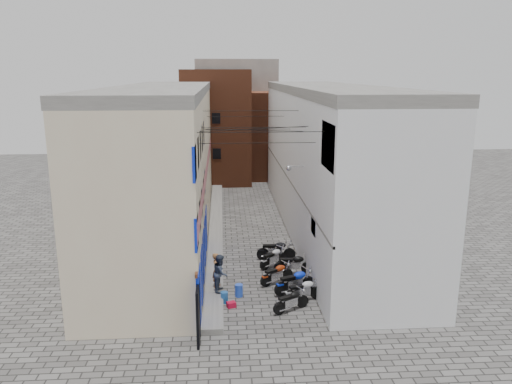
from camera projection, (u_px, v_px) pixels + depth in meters
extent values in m
plane|color=#514E4C|center=(265.00, 334.00, 19.11)|extent=(90.00, 90.00, 0.00)
cube|color=slate|center=(215.00, 229.00, 31.56)|extent=(0.90, 26.00, 0.25)
cube|color=beige|center=(166.00, 165.00, 30.40)|extent=(5.00, 26.00, 8.50)
cube|color=#CD737C|center=(206.00, 169.00, 30.62)|extent=(0.10, 26.00, 0.80)
cube|color=#0C25C1|center=(203.00, 257.00, 23.40)|extent=(0.12, 10.20, 2.40)
cube|color=#0C25C1|center=(200.00, 174.00, 22.46)|extent=(0.10, 10.20, 4.00)
cube|color=slate|center=(162.00, 90.00, 29.35)|extent=(5.10, 26.00, 0.50)
cube|color=black|center=(198.00, 314.00, 18.30)|extent=(0.10, 1.20, 2.20)
cube|color=white|center=(327.00, 163.00, 31.07)|extent=(5.00, 26.00, 8.50)
cube|color=#0C25C1|center=(329.00, 146.00, 19.10)|extent=(0.10, 2.40, 1.80)
cube|color=white|center=(314.00, 226.00, 22.46)|extent=(0.08, 1.00, 0.70)
cylinder|color=#B2B2B7|center=(297.00, 166.00, 24.83)|extent=(0.80, 0.06, 0.06)
sphere|color=#B2B2B7|center=(289.00, 168.00, 24.83)|extent=(0.28, 0.28, 0.28)
cube|color=slate|center=(330.00, 89.00, 30.01)|extent=(5.10, 26.00, 0.50)
cube|color=slate|center=(288.00, 177.00, 31.10)|extent=(0.10, 26.00, 0.12)
cube|color=brown|center=(217.00, 126.00, 44.97)|extent=(6.00, 6.00, 10.00)
cube|color=brown|center=(270.00, 134.00, 47.48)|extent=(5.00, 6.00, 8.00)
cube|color=slate|center=(237.00, 115.00, 50.81)|extent=(8.00, 5.00, 11.00)
cube|color=black|center=(240.00, 174.00, 43.28)|extent=(2.00, 0.30, 2.40)
cylinder|color=black|center=(262.00, 132.00, 19.30)|extent=(5.20, 0.02, 0.02)
cylinder|color=black|center=(258.00, 143.00, 21.41)|extent=(5.20, 0.02, 0.02)
cylinder|color=black|center=(254.00, 127.00, 23.74)|extent=(5.20, 0.02, 0.02)
cylinder|color=black|center=(251.00, 111.00, 26.02)|extent=(5.20, 0.02, 0.02)
cylinder|color=black|center=(248.00, 129.00, 29.24)|extent=(5.20, 0.02, 0.02)
cylinder|color=black|center=(246.00, 116.00, 32.03)|extent=(5.20, 0.02, 0.02)
cylinder|color=black|center=(256.00, 129.00, 22.26)|extent=(5.65, 2.07, 0.02)
cylinder|color=black|center=(252.00, 130.00, 25.26)|extent=(5.80, 1.58, 0.02)
imported|color=#9F6739|center=(217.00, 270.00, 22.56)|extent=(0.55, 0.68, 1.59)
imported|color=#364051|center=(221.00, 273.00, 22.10)|extent=(0.76, 0.91, 1.70)
cylinder|color=#215EA6|center=(224.00, 297.00, 21.61)|extent=(0.39, 0.39, 0.50)
cylinder|color=blue|center=(239.00, 290.00, 22.25)|extent=(0.43, 0.43, 0.56)
cube|color=red|center=(231.00, 305.00, 21.24)|extent=(0.44, 0.38, 0.23)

